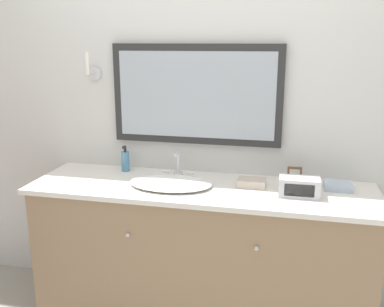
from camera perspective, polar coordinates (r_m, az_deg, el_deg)
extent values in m
cube|color=silver|center=(2.78, 2.59, 5.18)|extent=(8.00, 0.06, 2.55)
cube|color=#282828|center=(2.74, 0.55, 7.83)|extent=(1.09, 0.04, 0.63)
cube|color=#9EA8B2|center=(2.72, 0.46, 7.78)|extent=(1.00, 0.01, 0.54)
cylinder|color=silver|center=(2.95, -12.83, 10.37)|extent=(0.09, 0.01, 0.09)
cylinder|color=silver|center=(2.91, -13.26, 10.28)|extent=(0.02, 0.10, 0.02)
cylinder|color=white|center=(2.86, -13.78, 11.58)|extent=(0.02, 0.02, 0.14)
cube|color=#937556|center=(2.75, 1.14, -13.53)|extent=(2.01, 0.56, 0.87)
cube|color=silver|center=(2.57, 1.19, -4.71)|extent=(2.07, 0.60, 0.03)
sphere|color=silver|center=(2.49, -8.58, -10.72)|extent=(0.02, 0.02, 0.02)
sphere|color=silver|center=(2.34, 8.60, -12.41)|extent=(0.02, 0.02, 0.02)
ellipsoid|color=white|center=(2.57, -2.91, -3.94)|extent=(0.50, 0.33, 0.03)
cylinder|color=silver|center=(2.74, -1.87, -2.77)|extent=(0.06, 0.06, 0.03)
cylinder|color=silver|center=(2.72, -1.88, -1.18)|extent=(0.02, 0.02, 0.13)
cylinder|color=silver|center=(2.67, -2.08, -0.06)|extent=(0.02, 0.07, 0.02)
cylinder|color=white|center=(2.76, -3.38, -2.36)|extent=(0.06, 0.02, 0.02)
cylinder|color=white|center=(2.72, -0.34, -2.57)|extent=(0.06, 0.02, 0.02)
cylinder|color=teal|center=(2.87, -8.86, -1.06)|extent=(0.05, 0.05, 0.13)
cylinder|color=black|center=(2.85, -8.92, 0.56)|extent=(0.02, 0.02, 0.04)
cube|color=black|center=(2.84, -9.02, 0.84)|extent=(0.02, 0.03, 0.01)
cube|color=#BCBCC1|center=(2.47, 14.10, -4.33)|extent=(0.22, 0.13, 0.10)
cube|color=black|center=(2.42, 14.12, -4.78)|extent=(0.16, 0.01, 0.07)
cube|color=brown|center=(2.68, 13.50, -2.79)|extent=(0.09, 0.01, 0.10)
cube|color=beige|center=(2.68, 13.50, -2.83)|extent=(0.06, 0.00, 0.07)
cube|color=#B7A899|center=(2.58, 7.94, -3.88)|extent=(0.16, 0.12, 0.05)
cube|color=#A8B7C6|center=(2.65, 18.85, -4.09)|extent=(0.16, 0.13, 0.04)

